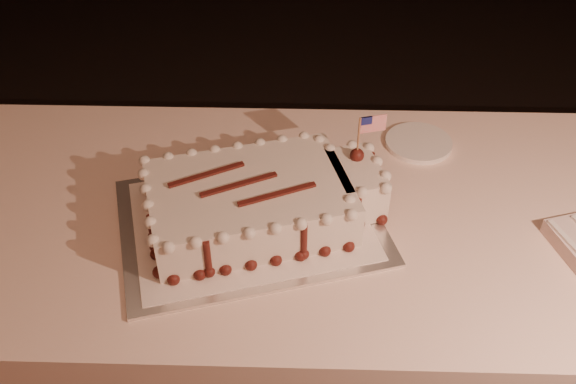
{
  "coord_description": "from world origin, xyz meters",
  "views": [
    {
      "loc": [
        -0.22,
        -0.43,
        1.68
      ],
      "look_at": [
        -0.25,
        0.56,
        0.84
      ],
      "focal_mm": 40.0,
      "sensor_mm": 36.0,
      "label": 1
    }
  ],
  "objects_px": {
    "cake_board": "(250,221)",
    "side_plate": "(419,143)",
    "banquet_table": "(386,321)",
    "sheet_cake": "(263,200)"
  },
  "relations": [
    {
      "from": "cake_board",
      "to": "banquet_table",
      "type": "bearing_deg",
      "value": -8.67
    },
    {
      "from": "cake_board",
      "to": "side_plate",
      "type": "height_order",
      "value": "side_plate"
    },
    {
      "from": "banquet_table",
      "to": "side_plate",
      "type": "height_order",
      "value": "side_plate"
    },
    {
      "from": "banquet_table",
      "to": "cake_board",
      "type": "relative_size",
      "value": 4.45
    },
    {
      "from": "banquet_table",
      "to": "sheet_cake",
      "type": "distance_m",
      "value": 0.53
    },
    {
      "from": "cake_board",
      "to": "side_plate",
      "type": "relative_size",
      "value": 3.32
    },
    {
      "from": "sheet_cake",
      "to": "side_plate",
      "type": "xyz_separation_m",
      "value": [
        0.36,
        0.28,
        -0.05
      ]
    },
    {
      "from": "sheet_cake",
      "to": "cake_board",
      "type": "bearing_deg",
      "value": -163.46
    },
    {
      "from": "banquet_table",
      "to": "sheet_cake",
      "type": "relative_size",
      "value": 4.52
    },
    {
      "from": "sheet_cake",
      "to": "banquet_table",
      "type": "bearing_deg",
      "value": 6.6
    }
  ]
}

